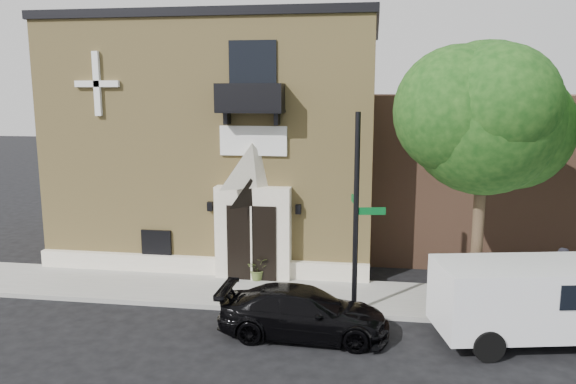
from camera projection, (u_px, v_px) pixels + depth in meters
name	position (u px, v px, depth m)	size (l,w,h in m)	color
ground	(267.00, 313.00, 16.79)	(120.00, 120.00, 0.00)	black
sidewalk	(306.00, 295.00, 18.08)	(42.00, 3.00, 0.15)	gray
church	(233.00, 136.00, 24.14)	(12.20, 11.01, 9.30)	tan
street_tree_left	(486.00, 117.00, 15.18)	(4.97, 4.38, 7.77)	#38281C
black_sedan	(304.00, 312.00, 15.14)	(1.87, 4.60, 1.34)	black
cargo_van	(545.00, 299.00, 14.68)	(5.59, 3.12, 2.15)	white
street_sign	(357.00, 214.00, 16.07)	(1.02, 0.92, 5.85)	black
fire_hydrant	(494.00, 305.00, 15.91)	(0.49, 0.39, 0.86)	#B32F18
dumpster	(552.00, 299.00, 15.82)	(2.12, 1.59, 1.23)	#0E3418
planter	(258.00, 268.00, 19.25)	(0.73, 0.63, 0.81)	#566730
pedestrian_near	(560.00, 278.00, 16.67)	(0.68, 0.45, 1.87)	black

